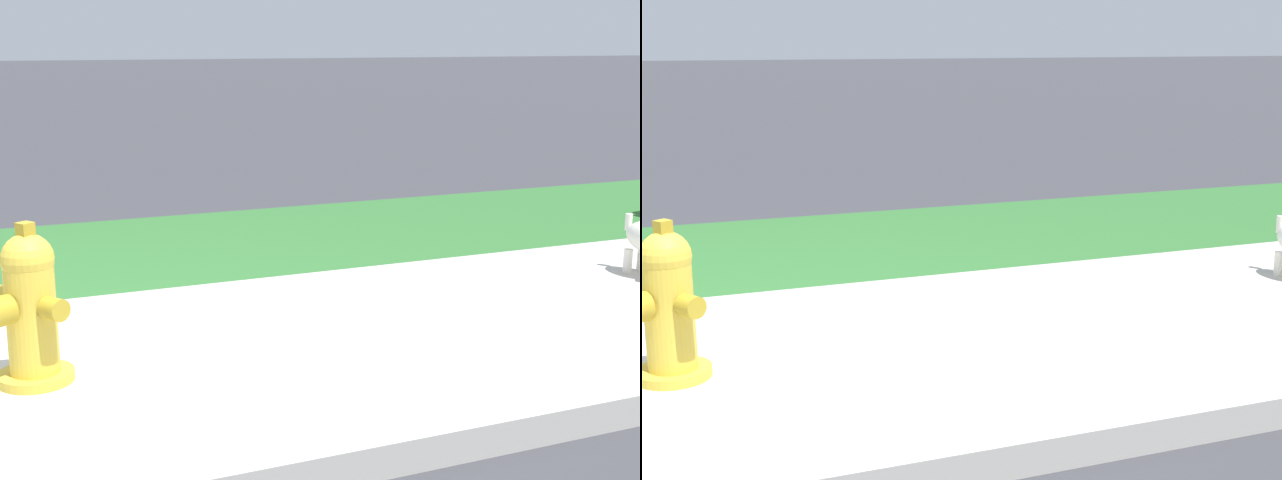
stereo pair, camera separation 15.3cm
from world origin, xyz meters
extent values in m
cylinder|color=gold|center=(0.16, -0.01, 0.03)|extent=(0.31, 0.31, 0.05)
cylinder|color=gold|center=(0.16, -0.01, 0.28)|extent=(0.20, 0.20, 0.47)
sphere|color=gold|center=(0.16, -0.01, 0.52)|extent=(0.21, 0.21, 0.21)
cube|color=#B29323|center=(0.16, -0.01, 0.64)|extent=(0.08, 0.08, 0.06)
cylinder|color=#B29323|center=(0.24, -0.14, 0.34)|extent=(0.12, 0.12, 0.09)
cylinder|color=#B29323|center=(0.09, 0.11, 0.34)|extent=(0.12, 0.12, 0.09)
cylinder|color=silver|center=(3.59, 0.41, 0.08)|extent=(0.05, 0.05, 0.15)
cylinder|color=silver|center=(3.64, 0.49, 0.30)|extent=(0.04, 0.04, 0.10)
camera|label=1|loc=(-0.11, -3.60, 1.37)|focal=50.00mm
camera|label=2|loc=(0.03, -3.66, 1.37)|focal=50.00mm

